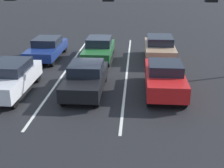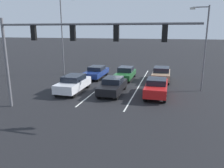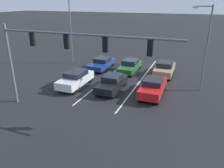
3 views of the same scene
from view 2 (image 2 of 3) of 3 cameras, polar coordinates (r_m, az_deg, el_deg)
The scene contains 12 objects.
ground_plane at distance 25.24m, azimuth 3.86°, elevation 1.25°, with size 240.00×240.00×0.00m, color black.
lane_stripe_left_divider at distance 22.93m, azimuth 7.29°, elevation -0.12°, with size 0.12×16.22×0.01m, color silver.
lane_stripe_center_divider at distance 23.66m, azimuth -1.47°, elevation 0.43°, with size 0.12×16.22×0.01m, color silver.
car_red_leftlane_front at distance 18.98m, azimuth 11.52°, elevation -0.78°, with size 1.78×4.53×1.55m.
car_black_midlane_front at distance 19.40m, azimuth 0.19°, elevation -0.39°, with size 1.78×4.41×1.42m.
car_white_rightlane_front at distance 20.19m, azimuth -10.07°, elevation 0.16°, with size 1.80×4.50×1.53m.
car_navy_rightlane_second at distance 25.92m, azimuth -4.14°, elevation 3.19°, with size 1.85×4.71×1.36m.
car_tan_leftlane_second at distance 24.74m, azimuth 12.74°, elevation 2.60°, with size 1.87×4.34×1.55m.
car_darkgreen_midlane_second at distance 25.15m, azimuth 3.54°, elevation 2.88°, with size 1.79×4.52×1.41m.
traffic_signal_gantry at distance 14.57m, azimuth -12.20°, elevation 10.99°, with size 12.96×0.37×6.33m.
street_lamp_right_shoulder at distance 28.09m, azimuth -12.59°, elevation 13.11°, with size 2.01×0.24×9.28m.
street_lamp_left_shoulder at distance 21.33m, azimuth 22.82°, elevation 9.74°, with size 1.64×0.24×7.60m.
Camera 2 is at (-4.71, 24.18, 5.53)m, focal length 35.00 mm.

